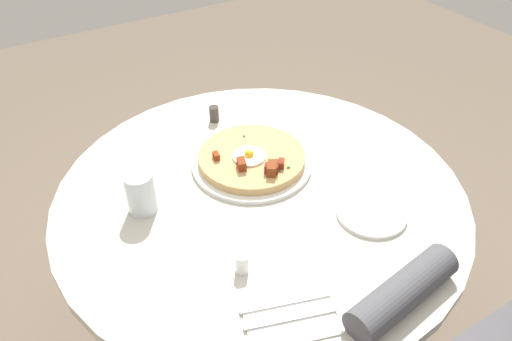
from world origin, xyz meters
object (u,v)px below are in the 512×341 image
(dining_table, at_px, (260,238))
(pizza_plate, at_px, (252,163))
(breakfast_pizza, at_px, (252,158))
(fork, at_px, (291,318))
(salt_shaker, at_px, (242,263))
(bread_plate, at_px, (371,213))
(pepper_shaker, at_px, (214,114))
(water_glass, at_px, (141,193))
(knife, at_px, (285,302))

(dining_table, relative_size, pizza_plate, 3.20)
(dining_table, height_order, breakfast_pizza, breakfast_pizza)
(fork, height_order, salt_shaker, salt_shaker)
(breakfast_pizza, relative_size, bread_plate, 1.69)
(fork, bearing_deg, salt_shaker, 114.98)
(pizza_plate, xyz_separation_m, breakfast_pizza, (0.00, 0.00, 0.02))
(pepper_shaker, bearing_deg, salt_shaker, 68.71)
(water_glass, relative_size, salt_shaker, 2.23)
(pepper_shaker, bearing_deg, fork, 74.61)
(pepper_shaker, bearing_deg, bread_plate, 103.69)
(pizza_plate, xyz_separation_m, water_glass, (0.30, 0.02, 0.05))
(bread_plate, distance_m, knife, 0.32)
(breakfast_pizza, xyz_separation_m, knife, (0.16, 0.40, -0.02))
(bread_plate, bearing_deg, pizza_plate, -64.73)
(bread_plate, xyz_separation_m, water_glass, (0.45, -0.29, 0.05))
(dining_table, relative_size, fork, 5.57)
(breakfast_pizza, xyz_separation_m, bread_plate, (-0.14, 0.30, -0.02))
(fork, relative_size, water_glass, 1.74)
(breakfast_pizza, xyz_separation_m, water_glass, (0.30, 0.01, 0.03))
(breakfast_pizza, distance_m, salt_shaker, 0.35)
(pizza_plate, relative_size, salt_shaker, 6.76)
(dining_table, xyz_separation_m, pepper_shaker, (-0.04, -0.33, 0.20))
(breakfast_pizza, bearing_deg, fork, 68.27)
(water_glass, bearing_deg, pepper_shaker, -141.19)
(salt_shaker, relative_size, pepper_shaker, 0.99)
(fork, distance_m, water_glass, 0.45)
(pizza_plate, distance_m, bread_plate, 0.33)
(pizza_plate, distance_m, breakfast_pizza, 0.02)
(dining_table, distance_m, breakfast_pizza, 0.22)
(pizza_plate, relative_size, water_glass, 3.03)
(bread_plate, distance_m, salt_shaker, 0.34)
(pizza_plate, distance_m, pepper_shaker, 0.24)
(bread_plate, distance_m, water_glass, 0.53)
(dining_table, xyz_separation_m, water_glass, (0.27, -0.08, 0.23))
(dining_table, height_order, salt_shaker, salt_shaker)
(bread_plate, xyz_separation_m, knife, (0.31, 0.10, 0.00))
(bread_plate, bearing_deg, pepper_shaker, -76.31)
(water_glass, bearing_deg, knife, 109.50)
(dining_table, bearing_deg, pepper_shaker, -97.43)
(breakfast_pizza, bearing_deg, water_glass, 2.43)
(pizza_plate, xyz_separation_m, pepper_shaker, (-0.01, -0.24, 0.02))
(breakfast_pizza, xyz_separation_m, salt_shaker, (0.19, 0.29, -0.00))
(breakfast_pizza, height_order, knife, breakfast_pizza)
(pizza_plate, relative_size, breakfast_pizza, 1.13)
(pizza_plate, distance_m, knife, 0.44)
(pizza_plate, relative_size, fork, 1.74)
(bread_plate, relative_size, water_glass, 1.58)
(water_glass, relative_size, pepper_shaker, 2.20)
(water_glass, xyz_separation_m, salt_shaker, (-0.11, 0.28, -0.03))
(fork, bearing_deg, water_glass, 124.12)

